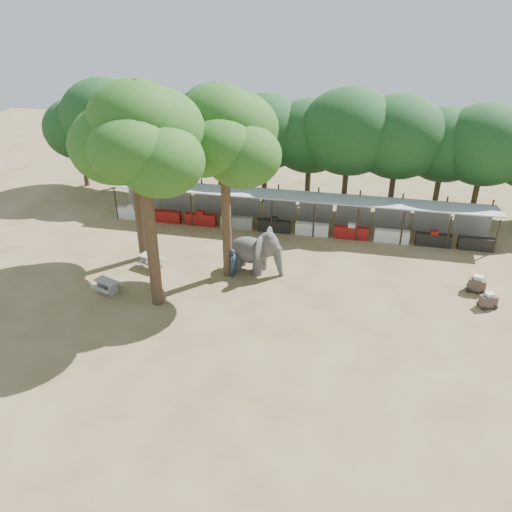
% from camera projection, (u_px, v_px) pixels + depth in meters
% --- Properties ---
extents(ground, '(100.00, 100.00, 0.00)m').
position_uv_depth(ground, '(254.00, 337.00, 25.24)').
color(ground, brown).
rests_on(ground, ground).
extents(vendor_stalls, '(28.00, 2.99, 2.80)m').
position_uv_depth(vendor_stalls, '(295.00, 213.00, 36.71)').
color(vendor_stalls, '#979B9F').
rests_on(vendor_stalls, ground).
extents(yard_tree_left, '(7.10, 6.90, 11.02)m').
position_uv_depth(yard_tree_left, '(130.00, 133.00, 29.45)').
color(yard_tree_left, '#332316').
rests_on(yard_tree_left, ground).
extents(yard_tree_center, '(7.10, 6.90, 12.04)m').
position_uv_depth(yard_tree_center, '(140.00, 139.00, 24.08)').
color(yard_tree_center, '#332316').
rests_on(yard_tree_center, ground).
extents(yard_tree_back, '(7.10, 6.90, 11.36)m').
position_uv_depth(yard_tree_back, '(223.00, 136.00, 27.29)').
color(yard_tree_back, '#332316').
rests_on(yard_tree_back, ground).
extents(backdrop_trees, '(46.46, 5.95, 8.33)m').
position_uv_depth(backdrop_trees, '(306.00, 138.00, 39.20)').
color(backdrop_trees, '#332316').
rests_on(backdrop_trees, ground).
extents(elephant, '(3.73, 2.78, 2.79)m').
position_uv_depth(elephant, '(256.00, 251.00, 30.82)').
color(elephant, '#3D3B3B').
rests_on(elephant, ground).
extents(handler, '(0.65, 0.77, 1.82)m').
position_uv_depth(handler, '(234.00, 263.00, 30.41)').
color(handler, '#26384C').
rests_on(handler, ground).
extents(picnic_table_near, '(1.84, 1.76, 0.74)m').
position_uv_depth(picnic_table_near, '(107.00, 284.00, 28.95)').
color(picnic_table_near, gray).
rests_on(picnic_table_near, ground).
extents(picnic_table_far, '(1.92, 1.81, 0.78)m').
position_uv_depth(picnic_table_far, '(151.00, 260.00, 31.62)').
color(picnic_table_far, gray).
rests_on(picnic_table_far, ground).
extents(cart_front, '(1.10, 0.92, 0.92)m').
position_uv_depth(cart_front, '(488.00, 300.00, 27.48)').
color(cart_front, '#3A2C26').
rests_on(cart_front, ground).
extents(cart_back, '(1.20, 0.93, 1.05)m').
position_uv_depth(cart_back, '(477.00, 284.00, 28.95)').
color(cart_back, '#3A2C26').
rests_on(cart_back, ground).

